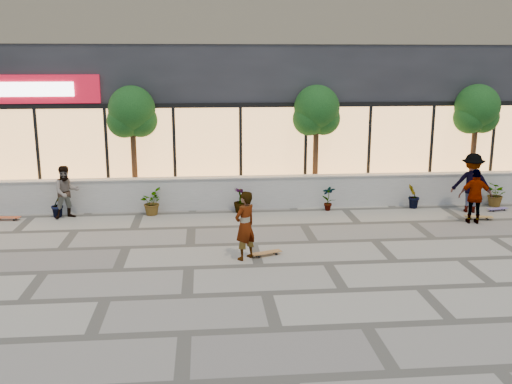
{
  "coord_description": "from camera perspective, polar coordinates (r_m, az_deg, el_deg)",
  "views": [
    {
      "loc": [
        -1.23,
        -10.92,
        4.69
      ],
      "look_at": [
        0.12,
        3.66,
        1.3
      ],
      "focal_mm": 40.0,
      "sensor_mm": 36.0,
      "label": 1
    }
  ],
  "objects": [
    {
      "name": "skateboard_center",
      "position": [
        14.08,
        1.05,
        -6.09
      ],
      "size": [
        0.8,
        0.46,
        0.09
      ],
      "rotation": [
        0.0,
        0.0,
        0.36
      ],
      "color": "olive",
      "rests_on": "ground"
    },
    {
      "name": "planter_wall",
      "position": [
        18.44,
        -1.33,
        -0.03
      ],
      "size": [
        22.0,
        0.42,
        1.04
      ],
      "color": "silver",
      "rests_on": "ground"
    },
    {
      "name": "skater_right_far",
      "position": [
        19.13,
        20.77,
        0.86
      ],
      "size": [
        1.37,
        1.06,
        1.87
      ],
      "primitive_type": "imported",
      "rotation": [
        0.0,
        0.0,
        2.79
      ],
      "color": "maroon",
      "rests_on": "ground"
    },
    {
      "name": "shrub_d",
      "position": [
        17.92,
        -1.52,
        -0.8
      ],
      "size": [
        0.64,
        0.64,
        0.81
      ],
      "primitive_type": "imported",
      "rotation": [
        0.0,
        0.0,
        2.46
      ],
      "color": "#123B14",
      "rests_on": "ground"
    },
    {
      "name": "tree_midwest",
      "position": [
        18.83,
        -12.3,
        7.55
      ],
      "size": [
        1.6,
        1.5,
        3.92
      ],
      "color": "#4D2D1B",
      "rests_on": "ground"
    },
    {
      "name": "retail_building",
      "position": [
        23.44,
        -2.33,
        11.94
      ],
      "size": [
        24.0,
        9.17,
        8.5
      ],
      "color": "black",
      "rests_on": "ground"
    },
    {
      "name": "shrub_c",
      "position": [
        17.97,
        -10.47,
        -0.98
      ],
      "size": [
        0.68,
        0.77,
        0.81
      ],
      "primitive_type": "imported",
      "rotation": [
        0.0,
        0.0,
        1.64
      ],
      "color": "#123B14",
      "rests_on": "ground"
    },
    {
      "name": "tree_east",
      "position": [
        20.85,
        21.2,
        7.48
      ],
      "size": [
        1.6,
        1.5,
        3.92
      ],
      "color": "#4D2D1B",
      "rests_on": "ground"
    },
    {
      "name": "shrub_f",
      "position": [
        19.11,
        15.48,
        -0.4
      ],
      "size": [
        0.55,
        0.57,
        0.81
      ],
      "primitive_type": "imported",
      "rotation": [
        0.0,
        0.0,
        4.1
      ],
      "color": "#123B14",
      "rests_on": "ground"
    },
    {
      "name": "shrub_b",
      "position": [
        18.44,
        -19.16,
        -1.14
      ],
      "size": [
        0.57,
        0.57,
        0.81
      ],
      "primitive_type": "imported",
      "rotation": [
        0.0,
        0.0,
        0.82
      ],
      "color": "#123B14",
      "rests_on": "ground"
    },
    {
      "name": "shrub_e",
      "position": [
        18.31,
        7.25,
        -0.6
      ],
      "size": [
        0.46,
        0.35,
        0.81
      ],
      "primitive_type": "imported",
      "rotation": [
        0.0,
        0.0,
        3.28
      ],
      "color": "#123B14",
      "rests_on": "ground"
    },
    {
      "name": "shrub_g",
      "position": [
        20.27,
        22.91,
        -0.22
      ],
      "size": [
        0.77,
        0.84,
        0.81
      ],
      "primitive_type": "imported",
      "rotation": [
        0.0,
        0.0,
        4.92
      ],
      "color": "#123B14",
      "rests_on": "ground"
    },
    {
      "name": "skater_right_near",
      "position": [
        17.84,
        21.09,
        -0.41
      ],
      "size": [
        1.02,
        0.61,
        1.62
      ],
      "primitive_type": "imported",
      "rotation": [
        0.0,
        0.0,
        2.91
      ],
      "color": "silver",
      "rests_on": "ground"
    },
    {
      "name": "skateboard_right_near",
      "position": [
        18.48,
        21.37,
        -2.32
      ],
      "size": [
        0.84,
        0.4,
        0.1
      ],
      "rotation": [
        0.0,
        0.0,
        -0.25
      ],
      "color": "olive",
      "rests_on": "ground"
    },
    {
      "name": "skater_left",
      "position": [
        18.14,
        -18.43,
        -0.01
      ],
      "size": [
        0.97,
        0.89,
        1.61
      ],
      "primitive_type": "imported",
      "rotation": [
        0.0,
        0.0,
        0.45
      ],
      "color": "#92755E",
      "rests_on": "ground"
    },
    {
      "name": "ground",
      "position": [
        11.95,
        1.06,
        -10.09
      ],
      "size": [
        80.0,
        80.0,
        0.0
      ],
      "primitive_type": "plane",
      "color": "#9F9B8A",
      "rests_on": "ground"
    },
    {
      "name": "skater_center",
      "position": [
        13.63,
        -1.1,
        -3.38
      ],
      "size": [
        0.73,
        0.71,
        1.68
      ],
      "primitive_type": "imported",
      "rotation": [
        0.0,
        0.0,
        3.86
      ],
      "color": "silver",
      "rests_on": "ground"
    },
    {
      "name": "tree_mideast",
      "position": [
        19.06,
        6.07,
        7.83
      ],
      "size": [
        1.6,
        1.5,
        3.92
      ],
      "color": "#4D2D1B",
      "rests_on": "ground"
    },
    {
      "name": "skateboard_left",
      "position": [
        18.7,
        -23.68,
        -2.36
      ],
      "size": [
        0.83,
        0.29,
        0.1
      ],
      "rotation": [
        0.0,
        0.0,
        -0.1
      ],
      "color": "#B44721",
      "rests_on": "ground"
    },
    {
      "name": "skateboard_right_far",
      "position": [
        19.75,
        23.02,
        -1.55
      ],
      "size": [
        0.73,
        0.33,
        0.08
      ],
      "rotation": [
        0.0,
        0.0,
        0.22
      ],
      "color": "#645297",
      "rests_on": "ground"
    }
  ]
}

